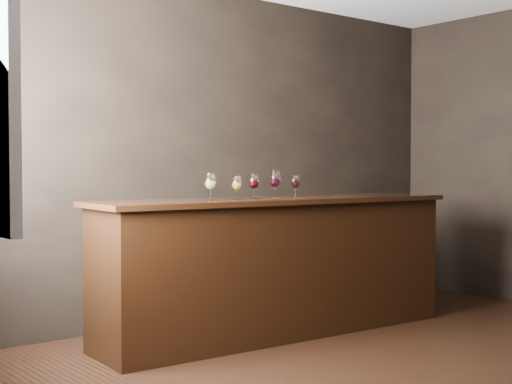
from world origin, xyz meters
TOP-DOWN VIEW (x-y plane):
  - ground at (0.00, 0.00)m, footprint 5.00×5.00m
  - room_shell at (-0.23, 0.11)m, footprint 5.02×4.52m
  - bar_counter at (-0.13, 1.39)m, footprint 2.94×0.80m
  - bar_top at (-0.13, 1.39)m, footprint 3.04×0.87m
  - back_bar_shelf at (0.06, 2.03)m, footprint 2.58×0.40m
  - glass_white at (-0.74, 1.42)m, footprint 0.08×0.08m
  - glass_amber at (-0.53, 1.39)m, footprint 0.07×0.07m
  - glass_red_a at (-0.34, 1.42)m, footprint 0.08×0.08m
  - glass_red_b at (-0.14, 1.41)m, footprint 0.09×0.09m
  - glass_red_c at (0.05, 1.39)m, footprint 0.08×0.08m

SIDE VIEW (x-z plane):
  - ground at x=0.00m, z-range 0.00..0.00m
  - back_bar_shelf at x=0.06m, z-range 0.00..0.93m
  - bar_counter at x=-0.13m, z-range 0.00..1.02m
  - bar_top at x=-0.13m, z-range 1.02..1.06m
  - glass_amber at x=-0.53m, z-range 1.08..1.26m
  - glass_red_c at x=0.05m, z-range 1.09..1.27m
  - glass_red_a at x=-0.34m, z-range 1.09..1.27m
  - glass_white at x=-0.74m, z-range 1.09..1.28m
  - glass_red_b at x=-0.14m, z-range 1.09..1.30m
  - room_shell at x=-0.23m, z-range 0.40..3.21m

